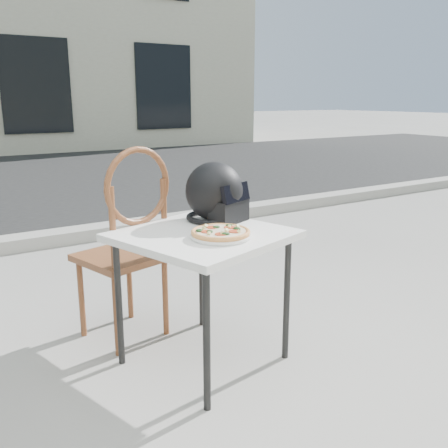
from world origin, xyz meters
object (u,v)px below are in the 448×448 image
plate (221,236)px  helmet (216,195)px  cafe_table_main (203,244)px  pizza (221,232)px  cafe_chair_main (129,236)px

plate → helmet: helmet is taller
cafe_table_main → pizza: (0.02, -0.13, 0.09)m
pizza → cafe_chair_main: (-0.24, 0.55, -0.11)m
plate → helmet: (0.17, 0.31, 0.13)m
cafe_table_main → cafe_chair_main: (-0.22, 0.42, -0.02)m
pizza → helmet: helmet is taller
cafe_table_main → cafe_chair_main: size_ratio=0.83×
cafe_table_main → cafe_chair_main: bearing=117.8°
pizza → helmet: (0.17, 0.31, 0.11)m
helmet → cafe_table_main: bearing=-157.4°
cafe_table_main → cafe_chair_main: 0.47m
pizza → helmet: 0.37m
plate → helmet: 0.38m
pizza → cafe_chair_main: bearing=113.4°
cafe_table_main → helmet: bearing=44.3°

